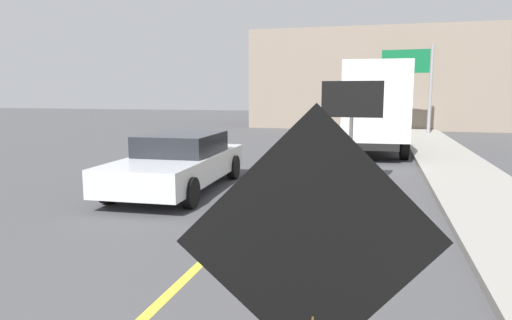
{
  "coord_description": "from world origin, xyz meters",
  "views": [
    {
      "loc": [
        2.35,
        -0.32,
        2.39
      ],
      "look_at": [
        0.8,
        5.46,
        1.51
      ],
      "focal_mm": 32.07,
      "sensor_mm": 36.0,
      "label": 1
    }
  ],
  "objects_px": {
    "arrow_board_trailer": "(350,165)",
    "highway_guide_sign": "(416,74)",
    "box_truck": "(372,106)",
    "traffic_cone_far_lane": "(334,186)",
    "roadwork_sign": "(314,249)",
    "traffic_cone_mid_lane": "(324,215)",
    "pickup_car": "(179,162)",
    "traffic_cone_near_sign": "(310,296)"
  },
  "relations": [
    {
      "from": "box_truck",
      "to": "traffic_cone_mid_lane",
      "type": "bearing_deg",
      "value": -92.8
    },
    {
      "from": "roadwork_sign",
      "to": "traffic_cone_near_sign",
      "type": "bearing_deg",
      "value": 98.25
    },
    {
      "from": "arrow_board_trailer",
      "to": "box_truck",
      "type": "height_order",
      "value": "box_truck"
    },
    {
      "from": "traffic_cone_mid_lane",
      "to": "traffic_cone_far_lane",
      "type": "relative_size",
      "value": 1.21
    },
    {
      "from": "roadwork_sign",
      "to": "traffic_cone_mid_lane",
      "type": "height_order",
      "value": "roadwork_sign"
    },
    {
      "from": "arrow_board_trailer",
      "to": "traffic_cone_far_lane",
      "type": "height_order",
      "value": "arrow_board_trailer"
    },
    {
      "from": "pickup_car",
      "to": "traffic_cone_far_lane",
      "type": "relative_size",
      "value": 8.39
    },
    {
      "from": "highway_guide_sign",
      "to": "traffic_cone_near_sign",
      "type": "height_order",
      "value": "highway_guide_sign"
    },
    {
      "from": "box_truck",
      "to": "traffic_cone_far_lane",
      "type": "bearing_deg",
      "value": -94.3
    },
    {
      "from": "highway_guide_sign",
      "to": "box_truck",
      "type": "bearing_deg",
      "value": -104.54
    },
    {
      "from": "arrow_board_trailer",
      "to": "highway_guide_sign",
      "type": "bearing_deg",
      "value": 80.07
    },
    {
      "from": "traffic_cone_mid_lane",
      "to": "pickup_car",
      "type": "bearing_deg",
      "value": 143.41
    },
    {
      "from": "roadwork_sign",
      "to": "arrow_board_trailer",
      "type": "xyz_separation_m",
      "value": [
        -0.34,
        9.7,
        -0.99
      ]
    },
    {
      "from": "box_truck",
      "to": "traffic_cone_far_lane",
      "type": "height_order",
      "value": "box_truck"
    },
    {
      "from": "box_truck",
      "to": "pickup_car",
      "type": "relative_size",
      "value": 1.31
    },
    {
      "from": "highway_guide_sign",
      "to": "traffic_cone_near_sign",
      "type": "distance_m",
      "value": 23.42
    },
    {
      "from": "highway_guide_sign",
      "to": "traffic_cone_near_sign",
      "type": "bearing_deg",
      "value": -96.36
    },
    {
      "from": "arrow_board_trailer",
      "to": "traffic_cone_far_lane",
      "type": "relative_size",
      "value": 4.34
    },
    {
      "from": "arrow_board_trailer",
      "to": "pickup_car",
      "type": "relative_size",
      "value": 0.52
    },
    {
      "from": "arrow_board_trailer",
      "to": "traffic_cone_near_sign",
      "type": "xyz_separation_m",
      "value": [
        0.08,
        -7.91,
        -0.15
      ]
    },
    {
      "from": "pickup_car",
      "to": "highway_guide_sign",
      "type": "distance_m",
      "value": 18.59
    },
    {
      "from": "arrow_board_trailer",
      "to": "box_truck",
      "type": "bearing_deg",
      "value": 86.27
    },
    {
      "from": "box_truck",
      "to": "traffic_cone_far_lane",
      "type": "relative_size",
      "value": 11.0
    },
    {
      "from": "pickup_car",
      "to": "traffic_cone_near_sign",
      "type": "relative_size",
      "value": 7.73
    },
    {
      "from": "pickup_car",
      "to": "arrow_board_trailer",
      "type": "bearing_deg",
      "value": 25.74
    },
    {
      "from": "pickup_car",
      "to": "traffic_cone_mid_lane",
      "type": "relative_size",
      "value": 6.93
    },
    {
      "from": "roadwork_sign",
      "to": "arrow_board_trailer",
      "type": "distance_m",
      "value": 9.75
    },
    {
      "from": "traffic_cone_near_sign",
      "to": "arrow_board_trailer",
      "type": "bearing_deg",
      "value": 90.61
    },
    {
      "from": "arrow_board_trailer",
      "to": "pickup_car",
      "type": "height_order",
      "value": "arrow_board_trailer"
    },
    {
      "from": "box_truck",
      "to": "traffic_cone_near_sign",
      "type": "height_order",
      "value": "box_truck"
    },
    {
      "from": "pickup_car",
      "to": "highway_guide_sign",
      "type": "bearing_deg",
      "value": 68.59
    },
    {
      "from": "arrow_board_trailer",
      "to": "traffic_cone_near_sign",
      "type": "height_order",
      "value": "arrow_board_trailer"
    },
    {
      "from": "roadwork_sign",
      "to": "traffic_cone_far_lane",
      "type": "bearing_deg",
      "value": 94.28
    },
    {
      "from": "traffic_cone_near_sign",
      "to": "box_truck",
      "type": "bearing_deg",
      "value": 88.63
    },
    {
      "from": "roadwork_sign",
      "to": "pickup_car",
      "type": "relative_size",
      "value": 0.45
    },
    {
      "from": "traffic_cone_far_lane",
      "to": "highway_guide_sign",
      "type": "bearing_deg",
      "value": 80.53
    },
    {
      "from": "box_truck",
      "to": "highway_guide_sign",
      "type": "height_order",
      "value": "highway_guide_sign"
    },
    {
      "from": "roadwork_sign",
      "to": "traffic_cone_near_sign",
      "type": "height_order",
      "value": "roadwork_sign"
    },
    {
      "from": "pickup_car",
      "to": "traffic_cone_mid_lane",
      "type": "xyz_separation_m",
      "value": [
        3.93,
        -2.91,
        -0.33
      ]
    },
    {
      "from": "roadwork_sign",
      "to": "arrow_board_trailer",
      "type": "height_order",
      "value": "arrow_board_trailer"
    },
    {
      "from": "box_truck",
      "to": "traffic_cone_mid_lane",
      "type": "xyz_separation_m",
      "value": [
        -0.56,
        -11.45,
        -1.5
      ]
    },
    {
      "from": "traffic_cone_far_lane",
      "to": "roadwork_sign",
      "type": "bearing_deg",
      "value": -85.72
    }
  ]
}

